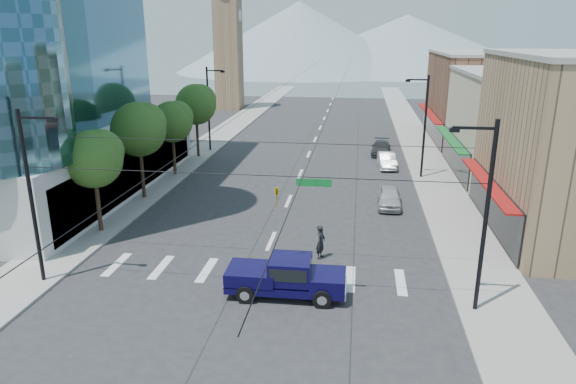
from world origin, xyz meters
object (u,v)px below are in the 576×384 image
parked_car_near (389,197)px  parked_car_mid (387,160)px  pedestrian (321,242)px  pickup_truck (286,276)px  parked_car_far (381,148)px

parked_car_near → parked_car_mid: 11.69m
pedestrian → parked_car_near: pedestrian is taller
pickup_truck → parked_car_near: size_ratio=1.41×
parked_car_mid → pedestrian: bearing=-106.0°
parked_car_near → parked_car_far: bearing=91.4°
parked_car_near → pedestrian: bearing=-112.7°
pickup_truck → parked_car_far: bearing=79.0°
pedestrian → parked_car_near: 10.72m
parked_car_near → parked_car_far: size_ratio=0.88×
pedestrian → parked_car_mid: (4.72, 21.47, -0.29)m
parked_car_near → parked_car_mid: size_ratio=0.98×
parked_car_near → parked_car_far: parked_car_near is taller
pedestrian → parked_car_near: size_ratio=0.47×
parked_car_mid → pickup_truck: bearing=-106.8°
pickup_truck → parked_car_mid: 26.77m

